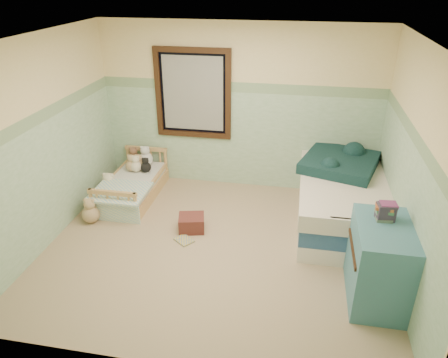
% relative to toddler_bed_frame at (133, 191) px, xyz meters
% --- Properties ---
extents(floor, '(4.20, 3.60, 0.02)m').
position_rel_toddler_bed_frame_xyz_m(floor, '(1.50, -1.05, -0.10)').
color(floor, '#9D8065').
rests_on(floor, ground).
extents(ceiling, '(4.20, 3.60, 0.02)m').
position_rel_toddler_bed_frame_xyz_m(ceiling, '(1.50, -1.05, 2.42)').
color(ceiling, silver).
rests_on(ceiling, wall_back).
extents(wall_back, '(4.20, 0.04, 2.50)m').
position_rel_toddler_bed_frame_xyz_m(wall_back, '(1.50, 0.75, 1.16)').
color(wall_back, beige).
rests_on(wall_back, floor).
extents(wall_front, '(4.20, 0.04, 2.50)m').
position_rel_toddler_bed_frame_xyz_m(wall_front, '(1.50, -2.85, 1.16)').
color(wall_front, beige).
rests_on(wall_front, floor).
extents(wall_left, '(0.04, 3.60, 2.50)m').
position_rel_toddler_bed_frame_xyz_m(wall_left, '(-0.60, -1.05, 1.16)').
color(wall_left, beige).
rests_on(wall_left, floor).
extents(wall_right, '(0.04, 3.60, 2.50)m').
position_rel_toddler_bed_frame_xyz_m(wall_right, '(3.60, -1.05, 1.16)').
color(wall_right, beige).
rests_on(wall_right, floor).
extents(wainscot_mint, '(4.20, 0.01, 1.50)m').
position_rel_toddler_bed_frame_xyz_m(wainscot_mint, '(1.50, 0.74, 0.66)').
color(wainscot_mint, '#87B088').
rests_on(wainscot_mint, floor).
extents(border_strip, '(4.20, 0.01, 0.15)m').
position_rel_toddler_bed_frame_xyz_m(border_strip, '(1.50, 0.74, 1.48)').
color(border_strip, '#477E56').
rests_on(border_strip, wall_back).
extents(window_frame, '(1.16, 0.06, 1.36)m').
position_rel_toddler_bed_frame_xyz_m(window_frame, '(0.80, 0.71, 1.36)').
color(window_frame, black).
rests_on(window_frame, wall_back).
extents(window_blinds, '(0.92, 0.01, 1.12)m').
position_rel_toddler_bed_frame_xyz_m(window_blinds, '(0.80, 0.72, 1.36)').
color(window_blinds, '#AFAFA8').
rests_on(window_blinds, window_frame).
extents(toddler_bed_frame, '(0.70, 1.40, 0.18)m').
position_rel_toddler_bed_frame_xyz_m(toddler_bed_frame, '(0.00, 0.00, 0.00)').
color(toddler_bed_frame, '#AE8153').
rests_on(toddler_bed_frame, floor).
extents(toddler_mattress, '(0.64, 1.34, 0.12)m').
position_rel_toddler_bed_frame_xyz_m(toddler_mattress, '(0.00, 0.00, 0.15)').
color(toddler_mattress, silver).
rests_on(toddler_mattress, toddler_bed_frame).
extents(patchwork_quilt, '(0.76, 0.70, 0.03)m').
position_rel_toddler_bed_frame_xyz_m(patchwork_quilt, '(0.00, -0.44, 0.23)').
color(patchwork_quilt, '#80B7D7').
rests_on(patchwork_quilt, toddler_mattress).
extents(plush_bed_brown, '(0.21, 0.21, 0.21)m').
position_rel_toddler_bed_frame_xyz_m(plush_bed_brown, '(-0.15, 0.50, 0.31)').
color(plush_bed_brown, brown).
rests_on(plush_bed_brown, toddler_mattress).
extents(plush_bed_white, '(0.23, 0.23, 0.23)m').
position_rel_toddler_bed_frame_xyz_m(plush_bed_white, '(0.05, 0.50, 0.32)').
color(plush_bed_white, silver).
rests_on(plush_bed_white, toddler_mattress).
extents(plush_bed_tan, '(0.18, 0.18, 0.18)m').
position_rel_toddler_bed_frame_xyz_m(plush_bed_tan, '(-0.10, 0.28, 0.30)').
color(plush_bed_tan, tan).
rests_on(plush_bed_tan, toddler_mattress).
extents(plush_bed_dark, '(0.16, 0.16, 0.16)m').
position_rel_toddler_bed_frame_xyz_m(plush_bed_dark, '(0.13, 0.28, 0.29)').
color(plush_bed_dark, black).
rests_on(plush_bed_dark, toddler_mattress).
extents(plush_floor_cream, '(0.27, 0.27, 0.27)m').
position_rel_toddler_bed_frame_xyz_m(plush_floor_cream, '(-0.33, -0.08, 0.05)').
color(plush_floor_cream, beige).
rests_on(plush_floor_cream, floor).
extents(plush_floor_tan, '(0.24, 0.24, 0.24)m').
position_rel_toddler_bed_frame_xyz_m(plush_floor_tan, '(-0.29, -0.78, 0.03)').
color(plush_floor_tan, tan).
rests_on(plush_floor_tan, floor).
extents(twin_bed_frame, '(1.10, 2.19, 0.22)m').
position_rel_toddler_bed_frame_xyz_m(twin_bed_frame, '(3.05, -0.08, 0.02)').
color(twin_bed_frame, white).
rests_on(twin_bed_frame, floor).
extents(twin_boxspring, '(1.10, 2.19, 0.22)m').
position_rel_toddler_bed_frame_xyz_m(twin_boxspring, '(3.05, -0.08, 0.24)').
color(twin_boxspring, navy).
rests_on(twin_boxspring, twin_bed_frame).
extents(twin_mattress, '(1.14, 2.23, 0.22)m').
position_rel_toddler_bed_frame_xyz_m(twin_mattress, '(3.05, -0.08, 0.46)').
color(twin_mattress, beige).
rests_on(twin_mattress, twin_boxspring).
extents(teal_blanket, '(1.18, 1.22, 0.14)m').
position_rel_toddler_bed_frame_xyz_m(teal_blanket, '(3.00, 0.22, 0.64)').
color(teal_blanket, black).
rests_on(teal_blanket, twin_mattress).
extents(dresser, '(0.55, 0.87, 0.87)m').
position_rel_toddler_bed_frame_xyz_m(dresser, '(3.32, -1.61, 0.35)').
color(dresser, teal).
rests_on(dresser, floor).
extents(book_stack, '(0.19, 0.16, 0.17)m').
position_rel_toddler_bed_frame_xyz_m(book_stack, '(3.32, -1.47, 0.87)').
color(book_stack, '#45282E').
rests_on(book_stack, dresser).
extents(red_pillow, '(0.39, 0.36, 0.21)m').
position_rel_toddler_bed_frame_xyz_m(red_pillow, '(1.11, -0.72, 0.01)').
color(red_pillow, maroon).
rests_on(red_pillow, floor).
extents(floor_book, '(0.29, 0.28, 0.02)m').
position_rel_toddler_bed_frame_xyz_m(floor_book, '(1.08, -0.99, -0.08)').
color(floor_book, yellow).
rests_on(floor_book, floor).
extents(extra_plush_0, '(0.18, 0.18, 0.18)m').
position_rel_toddler_bed_frame_xyz_m(extra_plush_0, '(0.00, 0.32, 0.30)').
color(extra_plush_0, tan).
rests_on(extra_plush_0, toddler_mattress).
extents(extra_plush_1, '(0.18, 0.18, 0.18)m').
position_rel_toddler_bed_frame_xyz_m(extra_plush_1, '(-0.02, 0.26, 0.30)').
color(extra_plush_1, beige).
rests_on(extra_plush_1, toddler_mattress).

